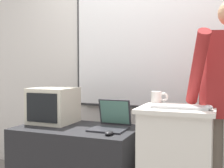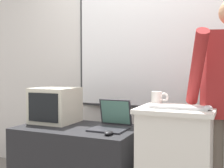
{
  "view_description": "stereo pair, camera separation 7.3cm",
  "coord_description": "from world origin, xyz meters",
  "px_view_note": "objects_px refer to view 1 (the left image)",
  "views": [
    {
      "loc": [
        0.79,
        -1.68,
        1.19
      ],
      "look_at": [
        -0.02,
        0.4,
        1.08
      ],
      "focal_mm": 45.0,
      "sensor_mm": 36.0,
      "label": 1
    },
    {
      "loc": [
        0.86,
        -1.65,
        1.19
      ],
      "look_at": [
        -0.02,
        0.4,
        1.08
      ],
      "focal_mm": 45.0,
      "sensor_mm": 36.0,
      "label": 2
    }
  ],
  "objects_px": {
    "laptop": "(111,121)",
    "computer_mouse_by_laptop": "(109,133)",
    "wireless_keyboard": "(180,107)",
    "computer_mouse_by_keyboard": "(208,108)",
    "side_desk": "(77,167)",
    "coffee_mug": "(157,97)",
    "crt_monitor": "(54,105)"
  },
  "relations": [
    {
      "from": "side_desk",
      "to": "crt_monitor",
      "type": "relative_size",
      "value": 2.73
    },
    {
      "from": "computer_mouse_by_keyboard",
      "to": "coffee_mug",
      "type": "distance_m",
      "value": 0.48
    },
    {
      "from": "side_desk",
      "to": "wireless_keyboard",
      "type": "height_order",
      "value": "wireless_keyboard"
    },
    {
      "from": "side_desk",
      "to": "coffee_mug",
      "type": "relative_size",
      "value": 7.46
    },
    {
      "from": "wireless_keyboard",
      "to": "coffee_mug",
      "type": "xyz_separation_m",
      "value": [
        -0.21,
        0.24,
        0.04
      ]
    },
    {
      "from": "side_desk",
      "to": "wireless_keyboard",
      "type": "distance_m",
      "value": 1.07
    },
    {
      "from": "coffee_mug",
      "to": "side_desk",
      "type": "bearing_deg",
      "value": -169.88
    },
    {
      "from": "wireless_keyboard",
      "to": "crt_monitor",
      "type": "bearing_deg",
      "value": 169.41
    },
    {
      "from": "laptop",
      "to": "computer_mouse_by_keyboard",
      "type": "distance_m",
      "value": 0.82
    },
    {
      "from": "laptop",
      "to": "computer_mouse_by_laptop",
      "type": "xyz_separation_m",
      "value": [
        0.07,
        -0.23,
        -0.05
      ]
    },
    {
      "from": "crt_monitor",
      "to": "side_desk",
      "type": "bearing_deg",
      "value": -18.17
    },
    {
      "from": "laptop",
      "to": "crt_monitor",
      "type": "relative_size",
      "value": 0.81
    },
    {
      "from": "wireless_keyboard",
      "to": "computer_mouse_by_laptop",
      "type": "height_order",
      "value": "wireless_keyboard"
    },
    {
      "from": "computer_mouse_by_keyboard",
      "to": "crt_monitor",
      "type": "distance_m",
      "value": 1.41
    },
    {
      "from": "side_desk",
      "to": "wireless_keyboard",
      "type": "xyz_separation_m",
      "value": [
        0.89,
        -0.12,
        0.58
      ]
    },
    {
      "from": "wireless_keyboard",
      "to": "computer_mouse_by_keyboard",
      "type": "xyz_separation_m",
      "value": [
        0.19,
        -0.01,
        0.01
      ]
    },
    {
      "from": "side_desk",
      "to": "computer_mouse_by_keyboard",
      "type": "relative_size",
      "value": 10.45
    },
    {
      "from": "side_desk",
      "to": "laptop",
      "type": "xyz_separation_m",
      "value": [
        0.3,
        0.05,
        0.41
      ]
    },
    {
      "from": "side_desk",
      "to": "computer_mouse_by_keyboard",
      "type": "distance_m",
      "value": 1.24
    },
    {
      "from": "side_desk",
      "to": "computer_mouse_by_laptop",
      "type": "bearing_deg",
      "value": -25.59
    },
    {
      "from": "laptop",
      "to": "computer_mouse_by_laptop",
      "type": "relative_size",
      "value": 3.08
    },
    {
      "from": "wireless_keyboard",
      "to": "computer_mouse_by_laptop",
      "type": "xyz_separation_m",
      "value": [
        -0.52,
        -0.05,
        -0.22
      ]
    },
    {
      "from": "crt_monitor",
      "to": "coffee_mug",
      "type": "distance_m",
      "value": 0.98
    },
    {
      "from": "computer_mouse_by_laptop",
      "to": "crt_monitor",
      "type": "height_order",
      "value": "crt_monitor"
    },
    {
      "from": "side_desk",
      "to": "laptop",
      "type": "height_order",
      "value": "laptop"
    },
    {
      "from": "side_desk",
      "to": "coffee_mug",
      "type": "distance_m",
      "value": 0.93
    },
    {
      "from": "computer_mouse_by_keyboard",
      "to": "side_desk",
      "type": "bearing_deg",
      "value": 172.82
    },
    {
      "from": "coffee_mug",
      "to": "wireless_keyboard",
      "type": "bearing_deg",
      "value": -48.65
    },
    {
      "from": "computer_mouse_by_keyboard",
      "to": "coffee_mug",
      "type": "bearing_deg",
      "value": 147.83
    },
    {
      "from": "wireless_keyboard",
      "to": "computer_mouse_by_keyboard",
      "type": "distance_m",
      "value": 0.19
    },
    {
      "from": "coffee_mug",
      "to": "crt_monitor",
      "type": "bearing_deg",
      "value": -178.74
    },
    {
      "from": "side_desk",
      "to": "computer_mouse_by_keyboard",
      "type": "xyz_separation_m",
      "value": [
        1.08,
        -0.14,
        0.59
      ]
    }
  ]
}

